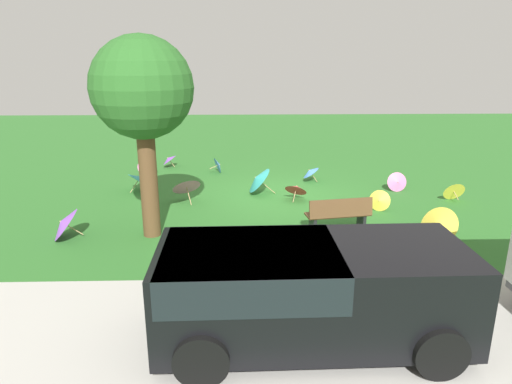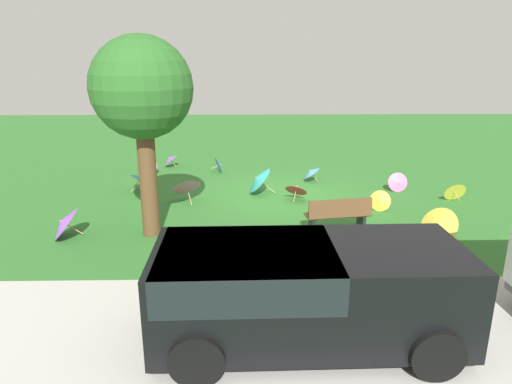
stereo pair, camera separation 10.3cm
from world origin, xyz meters
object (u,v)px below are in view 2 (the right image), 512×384
object	(u,v)px
parasol_pink_1	(398,182)
parasol_yellow_2	(437,226)
parasol_teal_0	(258,179)
park_bench	(338,215)
parasol_yellow_0	(380,201)
parasol_purple_0	(63,223)
parasol_red_0	(297,188)
parasol_yellow_1	(454,191)
parasol_pink_2	(148,166)
parasol_teal_1	(140,178)
parasol_blue_0	(311,172)
van_dark	(298,287)
parasol_purple_1	(170,159)
parasol_pink_0	(186,185)
shade_tree	(142,91)
parasol_blue_1	(220,165)

from	to	relation	value
parasol_pink_1	parasol_yellow_2	bearing A→B (deg)	84.07
parasol_teal_0	park_bench	bearing A→B (deg)	120.09
parasol_yellow_0	parasol_purple_0	bearing A→B (deg)	12.49
parasol_yellow_0	parasol_red_0	size ratio (longest dim) A/B	0.75
parasol_teal_0	parasol_yellow_1	xyz separation A→B (m)	(-5.88, 0.83, -0.19)
parasol_yellow_0	parasol_pink_2	xyz separation A→B (m)	(7.33, -4.18, 0.03)
parasol_teal_1	parasol_yellow_1	bearing A→B (deg)	172.57
parasol_blue_0	van_dark	bearing A→B (deg)	80.87
parasol_purple_1	parasol_pink_2	distance (m)	1.35
parasol_blue_0	parasol_teal_1	xyz separation A→B (m)	(5.65, 0.96, 0.06)
park_bench	parasol_pink_0	xyz separation A→B (m)	(4.05, -2.61, 0.04)
parasol_blue_0	parasol_pink_2	xyz separation A→B (m)	(5.82, -1.08, -0.04)
van_dark	parasol_red_0	distance (m)	7.10
van_dark	parasol_pink_0	size ratio (longest dim) A/B	4.32
parasol_pink_2	shade_tree	bearing A→B (deg)	102.38
van_dark	parasol_yellow_2	size ratio (longest dim) A/B	4.25
parasol_teal_1	parasol_pink_2	size ratio (longest dim) A/B	1.38
parasol_yellow_1	parasol_pink_1	distance (m)	1.70
parasol_pink_0	parasol_yellow_1	world-z (taller)	parasol_pink_0
parasol_yellow_1	parasol_pink_1	xyz separation A→B (m)	(1.38, -0.99, 0.00)
parasol_red_0	shade_tree	bearing A→B (deg)	34.88
shade_tree	parasol_teal_1	xyz separation A→B (m)	(1.10, -3.75, -3.03)
park_bench	parasol_teal_1	world-z (taller)	park_bench
parasol_blue_0	parasol_yellow_0	size ratio (longest dim) A/B	1.08
parasol_purple_0	parasol_teal_1	xyz separation A→B (m)	(-0.96, -3.94, 0.02)
parasol_teal_1	parasol_yellow_2	distance (m)	9.01
parasol_yellow_2	parasol_purple_1	bearing A→B (deg)	-45.87
parasol_pink_0	parasol_yellow_2	size ratio (longest dim) A/B	0.98
parasol_blue_1	parasol_yellow_1	size ratio (longest dim) A/B	0.99
parasol_blue_1	parasol_pink_0	distance (m)	3.50
parasol_blue_0	parasol_teal_0	xyz separation A→B (m)	(1.86, 1.40, 0.13)
parasol_pink_1	parasol_pink_2	xyz separation A→B (m)	(8.46, -2.31, 0.01)
shade_tree	parasol_pink_0	size ratio (longest dim) A/B	4.38
parasol_yellow_1	parasol_yellow_2	world-z (taller)	parasol_yellow_2
parasol_pink_1	parasol_pink_2	distance (m)	8.77
parasol_teal_0	parasol_yellow_2	xyz separation A→B (m)	(-4.08, 3.98, -0.06)
parasol_pink_1	parasol_pink_2	world-z (taller)	parasol_pink_2
shade_tree	parasol_purple_1	distance (m)	7.69
park_bench	parasol_pink_1	size ratio (longest dim) A/B	2.62
park_bench	parasol_pink_2	bearing A→B (deg)	-44.50
parasol_teal_0	parasol_pink_1	world-z (taller)	parasol_teal_0
parasol_blue_1	parasol_yellow_1	world-z (taller)	parasol_yellow_1
parasol_teal_0	parasol_purple_0	bearing A→B (deg)	36.48
parasol_purple_1	parasol_teal_0	world-z (taller)	parasol_teal_0
park_bench	parasol_blue_1	distance (m)	6.84
parasol_blue_1	park_bench	bearing A→B (deg)	118.46
van_dark	parasol_red_0	world-z (taller)	van_dark
parasol_blue_0	parasol_yellow_1	world-z (taller)	parasol_yellow_1
park_bench	parasol_yellow_1	bearing A→B (deg)	-148.36
park_bench	parasol_purple_1	bearing A→B (deg)	-52.97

